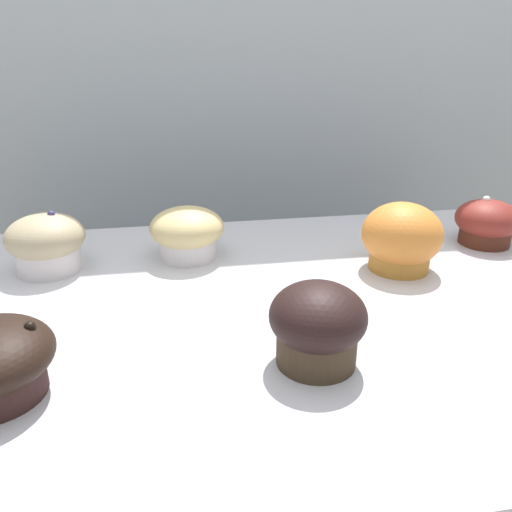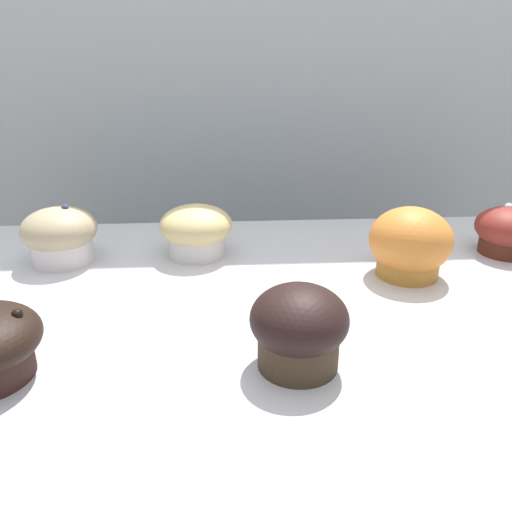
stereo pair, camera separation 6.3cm
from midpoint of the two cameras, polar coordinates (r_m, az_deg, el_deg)
The scene contains 6 objects.
wall_back at distance 1.18m, azimuth 1.33°, elevation 8.45°, with size 3.20×0.10×1.80m, color #A8B2B7.
muffin_front_center at distance 0.85m, azimuth 28.84°, elevation 2.48°, with size 0.10×0.10×0.08m.
muffin_back_left at distance 0.71m, azimuth 19.65°, elevation 1.22°, with size 0.11×0.11×0.10m.
muffin_back_right at distance 0.48m, azimuth 8.39°, elevation -8.18°, with size 0.09×0.09×0.08m.
muffin_front_left at distance 0.74m, azimuth -4.45°, elevation 2.94°, with size 0.11×0.11×0.08m.
muffin_front_right at distance 0.76m, azimuth -19.30°, elevation 2.24°, with size 0.11×0.11×0.09m.
Camera 2 is at (-0.07, -0.54, 1.18)m, focal length 35.00 mm.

